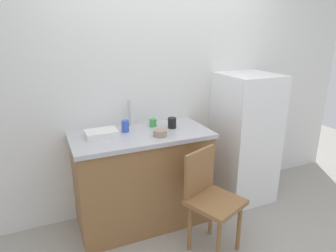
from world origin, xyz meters
name	(u,v)px	position (x,y,z in m)	size (l,w,h in m)	color
ground_plane	(206,251)	(0.00, 0.00, 0.00)	(8.00, 8.00, 0.00)	#9E998E
back_wall	(162,82)	(0.00, 1.00, 1.33)	(4.80, 0.10, 2.66)	silver
cabinet_base	(142,180)	(-0.35, 0.65, 0.45)	(1.24, 0.60, 0.89)	olive
countertop	(141,135)	(-0.35, 0.65, 0.91)	(1.28, 0.64, 0.04)	#B7B7BC
faucet	(130,113)	(-0.38, 0.90, 1.06)	(0.02, 0.02, 0.26)	#B7B7BC
refrigerator	(245,138)	(0.85, 0.66, 0.70)	(0.57, 0.58, 1.41)	white
chair	(210,197)	(0.04, 0.05, 0.50)	(0.52, 0.52, 0.89)	olive
dish_tray	(101,133)	(-0.70, 0.72, 0.96)	(0.28, 0.20, 0.05)	white
terracotta_bowl	(160,133)	(-0.22, 0.50, 0.96)	(0.12, 0.12, 0.06)	gray
cup_blue	(125,126)	(-0.47, 0.74, 0.99)	(0.07, 0.07, 0.11)	blue
cup_black	(172,123)	(-0.03, 0.67, 0.99)	(0.08, 0.08, 0.10)	black
cup_green	(153,123)	(-0.18, 0.79, 0.97)	(0.07, 0.07, 0.07)	green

